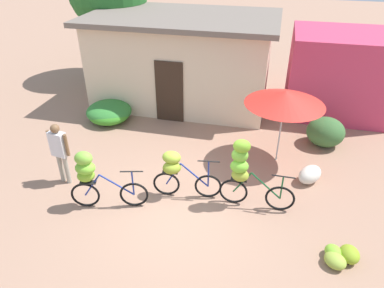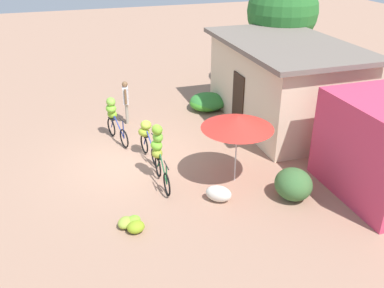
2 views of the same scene
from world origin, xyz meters
name	(u,v)px [view 1 (image 1 of 2)]	position (x,y,z in m)	size (l,w,h in m)	color
ground_plane	(182,208)	(0.00, 0.00, 0.00)	(60.00, 60.00, 0.00)	#A17962
building_low	(183,59)	(-1.50, 5.83, 1.53)	(6.38, 3.95, 3.02)	beige
shop_pink	(338,73)	(3.75, 6.23, 1.33)	(3.20, 2.80, 2.65)	#CC395C
hedge_bush_front_left	(109,111)	(-3.45, 3.64, 0.31)	(1.47, 1.45, 0.62)	#338134
hedge_bush_front_right	(109,114)	(-3.41, 3.54, 0.28)	(1.35, 1.32, 0.55)	#3A8C26
hedge_bush_mid	(326,132)	(3.31, 3.64, 0.43)	(1.07, 0.99, 0.86)	#3C6935
market_umbrella	(285,98)	(2.00, 2.51, 1.85)	(2.01, 2.01, 2.02)	beige
bicycle_leftmost	(92,175)	(-1.91, -0.38, 0.86)	(1.69, 0.53, 1.44)	black
bicycle_near_pile	(177,170)	(-0.22, 0.42, 0.72)	(1.60, 0.48, 1.17)	black
bicycle_center_loaded	(245,170)	(1.29, 0.44, 0.97)	(1.69, 0.40, 1.70)	black
banana_pile_on_ground	(341,256)	(3.30, -0.75, 0.14)	(0.76, 0.71, 0.29)	#98B23D
produce_sack	(310,175)	(2.83, 1.69, 0.22)	(0.70, 0.44, 0.44)	silver
person_vendor	(59,148)	(-3.08, 0.27, 0.99)	(0.57, 0.26, 1.62)	gray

